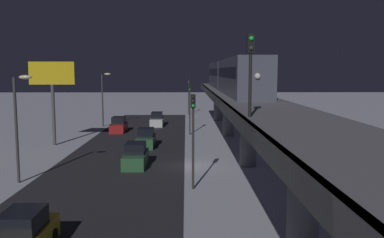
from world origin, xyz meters
The scene contains 16 objects.
ground_plane centered at (0.00, 0.00, 0.00)m, with size 240.00×240.00×0.00m, color silver.
avenue_asphalt centered at (5.60, 0.00, 0.00)m, with size 11.00×81.12×0.01m, color #28282D.
elevated_railway centered at (-5.12, 0.00, 4.93)m, with size 5.00×81.12×5.68m.
subway_train centered at (-5.21, -14.36, 7.46)m, with size 2.94×36.87×3.40m.
rail_signal centered at (-3.15, 13.85, 8.41)m, with size 0.36×0.41×4.00m.
sedan_yellow centered at (7.00, 16.66, 0.78)m, with size 1.91×4.46×1.97m.
sedan_white centered at (4.20, -25.86, 0.80)m, with size 1.80×4.71×1.97m.
sedan_green centered at (4.20, -0.16, 0.80)m, with size 1.80×4.61×1.97m.
sedan_red centered at (8.80, -19.81, 0.80)m, with size 1.80×4.35×1.97m.
sedan_green_2 centered at (4.20, -8.98, 0.80)m, with size 1.80×4.29×1.97m.
traffic_light_near centered at (-0.50, 6.78, 4.20)m, with size 0.32×0.44×6.40m.
traffic_light_mid centered at (-0.50, -17.17, 4.20)m, with size 0.32×0.44×6.40m.
traffic_light_far centered at (-0.50, -41.12, 4.20)m, with size 0.32×0.44×6.40m.
commercial_billboard centered at (14.12, -10.06, 6.83)m, with size 4.80×0.36×8.90m.
street_lamp_near centered at (11.67, 5.00, 4.81)m, with size 1.35×0.44×7.65m.
street_lamp_far centered at (11.67, -25.00, 4.81)m, with size 1.35×0.44×7.65m.
Camera 1 is at (-0.04, 33.78, 7.92)m, focal length 38.51 mm.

